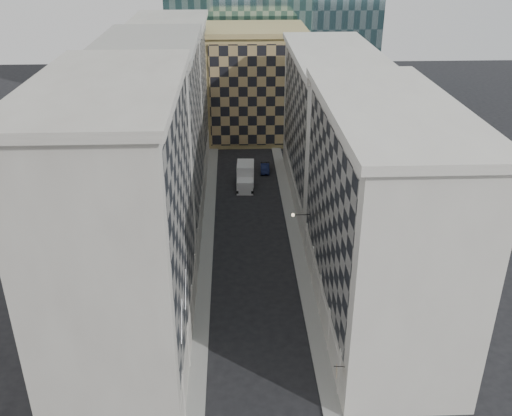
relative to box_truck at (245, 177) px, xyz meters
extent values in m
cube|color=gray|center=(-4.94, -15.64, -1.33)|extent=(1.50, 100.00, 0.15)
cube|color=gray|center=(5.56, -15.64, -1.33)|extent=(1.50, 100.00, 0.15)
cube|color=#A6A096|center=(-10.69, -34.64, 10.09)|extent=(10.00, 22.00, 23.00)
cube|color=gray|center=(-5.81, -34.64, 11.59)|extent=(0.25, 19.36, 18.00)
cube|color=#A6A096|center=(-5.89, -34.64, 0.19)|extent=(0.45, 21.12, 3.20)
cube|color=#A6A096|center=(-10.69, -34.64, 21.94)|extent=(10.80, 22.80, 0.70)
cylinder|color=#A6A096|center=(-6.04, -42.89, 0.79)|extent=(0.90, 0.90, 4.40)
cylinder|color=#A6A096|center=(-6.04, -37.39, 0.79)|extent=(0.90, 0.90, 4.40)
cylinder|color=#A6A096|center=(-6.04, -31.89, 0.79)|extent=(0.90, 0.90, 4.40)
cylinder|color=#A6A096|center=(-6.04, -26.39, 0.79)|extent=(0.90, 0.90, 4.40)
cube|color=#9A988F|center=(-10.69, -12.64, 9.59)|extent=(10.00, 22.00, 22.00)
cube|color=gray|center=(-5.81, -12.64, 11.09)|extent=(0.25, 19.36, 17.00)
cube|color=#9A988F|center=(-5.89, -12.64, 0.19)|extent=(0.45, 21.12, 3.20)
cube|color=#9A988F|center=(-10.69, -12.64, 20.94)|extent=(10.80, 22.80, 0.70)
cylinder|color=#9A988F|center=(-6.04, -20.89, 0.79)|extent=(0.90, 0.90, 4.40)
cylinder|color=#9A988F|center=(-6.04, -15.39, 0.79)|extent=(0.90, 0.90, 4.40)
cylinder|color=#9A988F|center=(-6.04, -9.89, 0.79)|extent=(0.90, 0.90, 4.40)
cylinder|color=#9A988F|center=(-6.04, -4.39, 0.79)|extent=(0.90, 0.90, 4.40)
cube|color=#A6A096|center=(-10.69, 9.36, 9.09)|extent=(10.00, 22.00, 21.00)
cube|color=gray|center=(-5.81, 9.36, 10.59)|extent=(0.25, 19.36, 16.00)
cube|color=#A6A096|center=(-5.89, 9.36, 0.19)|extent=(0.45, 21.12, 3.20)
cube|color=#A6A096|center=(-10.69, 9.36, 19.94)|extent=(10.80, 22.80, 0.70)
cylinder|color=#A6A096|center=(-6.04, 1.11, 0.79)|extent=(0.90, 0.90, 4.40)
cylinder|color=#A6A096|center=(-6.04, 6.61, 0.79)|extent=(0.90, 0.90, 4.40)
cylinder|color=#A6A096|center=(-6.04, 12.11, 0.79)|extent=(0.90, 0.90, 4.40)
cylinder|color=#A6A096|center=(-6.04, 17.61, 0.79)|extent=(0.90, 0.90, 4.40)
cube|color=beige|center=(11.31, -30.64, 8.59)|extent=(10.00, 26.00, 20.00)
cube|color=gray|center=(6.43, -30.64, 10.09)|extent=(0.25, 22.88, 15.00)
cube|color=beige|center=(6.51, -30.64, 0.19)|extent=(0.45, 24.96, 3.20)
cube|color=beige|center=(11.31, -30.64, 18.94)|extent=(10.80, 26.80, 0.70)
cylinder|color=beige|center=(6.66, -41.04, 0.79)|extent=(0.90, 0.90, 4.40)
cylinder|color=beige|center=(6.66, -35.84, 0.79)|extent=(0.90, 0.90, 4.40)
cylinder|color=beige|center=(6.66, -30.64, 0.79)|extent=(0.90, 0.90, 4.40)
cylinder|color=beige|center=(6.66, -25.44, 0.79)|extent=(0.90, 0.90, 4.40)
cylinder|color=beige|center=(6.66, -20.24, 0.79)|extent=(0.90, 0.90, 4.40)
cube|color=beige|center=(11.31, -3.64, 8.09)|extent=(10.00, 28.00, 19.00)
cube|color=gray|center=(6.43, -3.64, 9.59)|extent=(0.25, 24.64, 14.00)
cube|color=beige|center=(6.51, -3.64, 0.19)|extent=(0.45, 26.88, 3.20)
cube|color=beige|center=(11.31, -3.64, 17.94)|extent=(10.80, 28.80, 0.70)
cube|color=tan|center=(2.31, 22.36, 7.59)|extent=(16.00, 14.00, 18.00)
cube|color=tan|center=(2.31, 15.26, 7.59)|extent=(15.20, 0.25, 16.50)
cube|color=tan|center=(2.31, 22.36, 16.99)|extent=(16.80, 14.80, 0.80)
cube|color=#2C2722|center=(0.31, 36.36, 12.59)|extent=(6.00, 6.00, 28.00)
cylinder|color=gray|center=(-5.59, -41.64, 6.59)|extent=(0.10, 2.33, 2.33)
cylinder|color=gray|center=(-5.59, -37.64, 6.59)|extent=(0.10, 2.33, 2.33)
cylinder|color=black|center=(5.41, -21.64, 4.79)|extent=(1.80, 0.08, 0.08)
sphere|color=#FFE5B2|center=(4.51, -21.64, 4.79)|extent=(0.36, 0.36, 0.36)
cube|color=silver|center=(-0.10, -1.96, -0.47)|extent=(2.41, 2.61, 1.88)
cube|color=silver|center=(0.04, 0.74, 0.21)|extent=(2.58, 3.87, 3.23)
cylinder|color=black|center=(-1.18, -2.75, -0.94)|extent=(0.36, 0.95, 0.94)
cylinder|color=black|center=(0.90, -2.85, -0.94)|extent=(0.36, 0.95, 0.94)
cylinder|color=black|center=(-0.94, 2.04, -0.94)|extent=(0.36, 0.95, 0.94)
cylinder|color=black|center=(1.14, 1.94, -0.94)|extent=(0.36, 0.95, 0.94)
imported|color=black|center=(3.10, 5.27, -0.78)|extent=(1.48, 3.86, 1.26)
cylinder|color=black|center=(5.91, -42.64, 2.82)|extent=(0.85, 0.17, 0.06)
cube|color=#C8B392|center=(5.71, -42.64, 2.39)|extent=(0.16, 0.74, 0.74)
camera|label=1|loc=(-1.65, -74.93, 31.88)|focal=40.00mm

